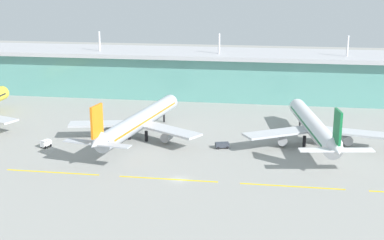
{
  "coord_description": "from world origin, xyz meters",
  "views": [
    {
      "loc": [
        25.03,
        -135.2,
        54.63
      ],
      "look_at": [
        -2.21,
        37.53,
        7.0
      ],
      "focal_mm": 49.44,
      "sensor_mm": 36.0,
      "label": 1
    }
  ],
  "objects_px": {
    "airliner_far_middle": "(314,127)",
    "baggage_cart": "(46,144)",
    "pushback_tug": "(222,145)",
    "airliner_near_middle": "(139,121)"
  },
  "relations": [
    {
      "from": "pushback_tug",
      "to": "airliner_near_middle",
      "type": "bearing_deg",
      "value": 169.24
    },
    {
      "from": "airliner_far_middle",
      "to": "baggage_cart",
      "type": "height_order",
      "value": "airliner_far_middle"
    },
    {
      "from": "airliner_near_middle",
      "to": "airliner_far_middle",
      "type": "relative_size",
      "value": 1.07
    },
    {
      "from": "airliner_near_middle",
      "to": "baggage_cart",
      "type": "relative_size",
      "value": 17.02
    },
    {
      "from": "airliner_near_middle",
      "to": "airliner_far_middle",
      "type": "xyz_separation_m",
      "value": [
        59.04,
        2.47,
        -0.01
      ]
    },
    {
      "from": "pushback_tug",
      "to": "baggage_cart",
      "type": "bearing_deg",
      "value": -172.01
    },
    {
      "from": "pushback_tug",
      "to": "baggage_cart",
      "type": "height_order",
      "value": "baggage_cart"
    },
    {
      "from": "airliner_far_middle",
      "to": "pushback_tug",
      "type": "bearing_deg",
      "value": -164.84
    },
    {
      "from": "airliner_near_middle",
      "to": "baggage_cart",
      "type": "xyz_separation_m",
      "value": [
        -28.34,
        -13.67,
        -5.19
      ]
    },
    {
      "from": "airliner_near_middle",
      "to": "pushback_tug",
      "type": "xyz_separation_m",
      "value": [
        29.34,
        -5.58,
        -5.35
      ]
    }
  ]
}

